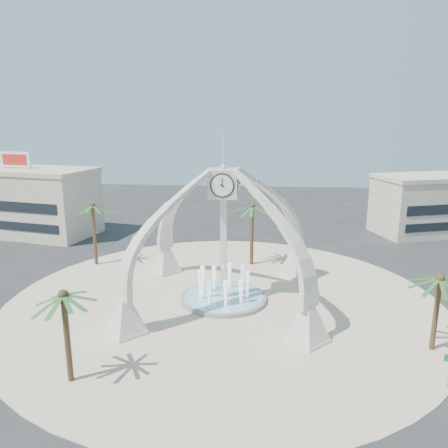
# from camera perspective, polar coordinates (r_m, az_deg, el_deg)

# --- Properties ---
(ground) EXTENTS (140.00, 140.00, 0.00)m
(ground) POSITION_cam_1_polar(r_m,az_deg,el_deg) (41.43, -0.05, -9.96)
(ground) COLOR #282828
(ground) RESTS_ON ground
(plaza) EXTENTS (40.00, 40.00, 0.06)m
(plaza) POSITION_cam_1_polar(r_m,az_deg,el_deg) (41.42, -0.05, -9.92)
(plaza) COLOR beige
(plaza) RESTS_ON ground
(clock_tower) EXTENTS (17.94, 17.94, 16.30)m
(clock_tower) POSITION_cam_1_polar(r_m,az_deg,el_deg) (39.27, -0.05, -1.26)
(clock_tower) COLOR silver
(clock_tower) RESTS_ON ground
(fountain) EXTENTS (8.00, 8.00, 3.62)m
(fountain) POSITION_cam_1_polar(r_m,az_deg,el_deg) (41.31, -0.05, -9.59)
(fountain) COLOR gray
(fountain) RESTS_ON ground
(building_nw) EXTENTS (23.75, 13.73, 11.90)m
(building_nw) POSITION_cam_1_polar(r_m,az_deg,el_deg) (70.53, -25.08, 2.80)
(building_nw) COLOR beige
(building_nw) RESTS_ON ground
(building_ne) EXTENTS (21.87, 14.17, 8.60)m
(building_ne) POSITION_cam_1_polar(r_m,az_deg,el_deg) (71.95, 26.81, 2.39)
(building_ne) COLOR beige
(building_ne) RESTS_ON ground
(palm_east) EXTENTS (4.97, 4.97, 6.32)m
(palm_east) POSITION_cam_1_polar(r_m,az_deg,el_deg) (34.71, 26.39, -6.51)
(palm_east) COLOR brown
(palm_east) RESTS_ON ground
(palm_west) EXTENTS (4.31, 4.31, 7.77)m
(palm_west) POSITION_cam_1_polar(r_m,az_deg,el_deg) (51.34, -16.81, 2.19)
(palm_west) COLOR brown
(palm_west) RESTS_ON ground
(palm_north) EXTENTS (4.74, 4.74, 7.73)m
(palm_north) POSITION_cam_1_polar(r_m,az_deg,el_deg) (49.31, 3.71, 2.20)
(palm_north) COLOR brown
(palm_north) RESTS_ON ground
(palm_south) EXTENTS (5.16, 5.16, 6.78)m
(palm_south) POSITION_cam_1_polar(r_m,az_deg,el_deg) (29.07, -20.27, -8.82)
(palm_south) COLOR brown
(palm_south) RESTS_ON ground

